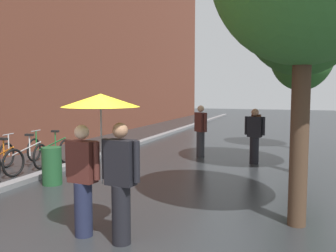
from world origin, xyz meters
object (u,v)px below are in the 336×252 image
Objects in this scene: parked_bicycle_2 at (23,155)px; pedestrian_walking_midground at (201,131)px; couple_under_umbrella at (101,145)px; street_tree_2 at (302,52)px; parked_bicycle_3 at (49,150)px; street_tree_1 at (303,5)px; litter_bin at (52,166)px; pedestrian_walking_far at (255,134)px.

pedestrian_walking_midground is (4.11, 3.35, 0.47)m from parked_bicycle_2.
couple_under_umbrella is (4.43, -3.50, 0.98)m from parked_bicycle_2.
street_tree_2 is at bearing 74.29° from couple_under_umbrella.
parked_bicycle_2 is 5.32m from pedestrian_walking_midground.
street_tree_1 is at bearing 7.67° from parked_bicycle_3.
parked_bicycle_3 is 1.36× the size of litter_bin.
pedestrian_walking_far is at bearing 44.28° from litter_bin.
street_tree_1 is 7.05× the size of litter_bin.
street_tree_1 is 8.00m from parked_bicycle_3.
couple_under_umbrella is 6.87m from pedestrian_walking_midground.
street_tree_2 is at bearing 89.25° from street_tree_1.
pedestrian_walking_far is at bearing 144.14° from street_tree_1.
pedestrian_walking_midground is 1.85m from pedestrian_walking_far.
pedestrian_walking_midground is at bearing 161.93° from pedestrian_walking_far.
parked_bicycle_3 is at bearing -149.42° from pedestrian_walking_midground.
litter_bin is at bearing -51.46° from parked_bicycle_3.
parked_bicycle_3 is 6.05m from pedestrian_walking_far.
couple_under_umbrella reaches higher than litter_bin.
parked_bicycle_3 is (-7.00, -5.04, -3.12)m from street_tree_2.
pedestrian_walking_far is (-1.19, 0.86, -3.37)m from street_tree_1.
street_tree_2 reaches higher than pedestrian_walking_midground.
street_tree_1 is 4.17m from street_tree_2.
street_tree_1 is at bearing -25.93° from pedestrian_walking_midground.
parked_bicycle_3 is at bearing -162.71° from pedestrian_walking_far.
pedestrian_walking_midground is at bearing 154.07° from street_tree_1.
parked_bicycle_3 is 6.30m from couple_under_umbrella.
street_tree_1 reaches higher than street_tree_2.
parked_bicycle_3 is 0.70× the size of pedestrian_walking_midground.
pedestrian_walking_far is at bearing -18.07° from pedestrian_walking_midground.
street_tree_2 is at bearing 69.09° from pedestrian_walking_far.
couple_under_umbrella is 2.43× the size of litter_bin.
street_tree_2 is at bearing 53.68° from litter_bin.
litter_bin is 5.08m from pedestrian_walking_midground.
street_tree_1 is 3.74× the size of pedestrian_walking_far.
street_tree_1 is 6.67m from couple_under_umbrella.
litter_bin is 0.53× the size of pedestrian_walking_far.
litter_bin is 0.51× the size of pedestrian_walking_midground.
litter_bin is (1.82, -1.17, 0.05)m from parked_bicycle_2.
parked_bicycle_2 is 0.71× the size of pedestrian_walking_midground.
parked_bicycle_2 is (-7.05, -1.92, -3.85)m from street_tree_1.
parked_bicycle_3 is at bearing 84.00° from parked_bicycle_2.
parked_bicycle_3 is 4.68m from pedestrian_walking_midground.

